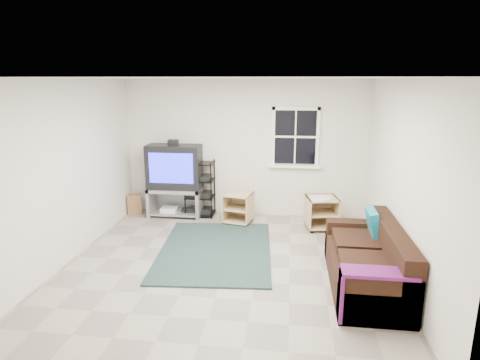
# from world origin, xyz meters

# --- Properties ---
(room) EXTENTS (4.60, 4.62, 4.60)m
(room) POSITION_xyz_m (0.95, 2.27, 1.48)
(room) COLOR gray
(room) RESTS_ON ground
(tv_unit) EXTENTS (1.02, 0.51, 1.50)m
(tv_unit) POSITION_xyz_m (-1.31, 2.02, 0.82)
(tv_unit) COLOR gray
(tv_unit) RESTS_ON ground
(av_rack) EXTENTS (0.55, 0.40, 1.10)m
(av_rack) POSITION_xyz_m (-0.84, 2.08, 0.48)
(av_rack) COLOR black
(av_rack) RESTS_ON ground
(side_table_left) EXTENTS (0.57, 0.57, 0.56)m
(side_table_left) POSITION_xyz_m (-0.04, 1.80, 0.30)
(side_table_left) COLOR tan
(side_table_left) RESTS_ON ground
(side_table_right) EXTENTS (0.60, 0.60, 0.60)m
(side_table_right) POSITION_xyz_m (1.43, 1.68, 0.34)
(side_table_right) COLOR tan
(side_table_right) RESTS_ON ground
(sofa) EXTENTS (0.85, 1.91, 0.87)m
(sofa) POSITION_xyz_m (1.89, -0.36, 0.31)
(sofa) COLOR black
(sofa) RESTS_ON ground
(shag_rug) EXTENTS (1.86, 2.44, 0.03)m
(shag_rug) POSITION_xyz_m (-0.25, 0.46, 0.01)
(shag_rug) COLOR black
(shag_rug) RESTS_ON ground
(paper_bag) EXTENTS (0.31, 0.26, 0.38)m
(paper_bag) POSITION_xyz_m (-2.17, 2.05, 0.19)
(paper_bag) COLOR brown
(paper_bag) RESTS_ON ground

